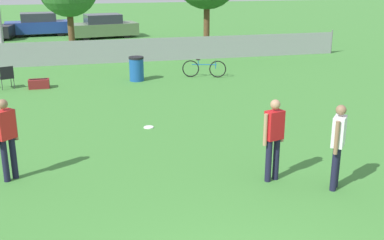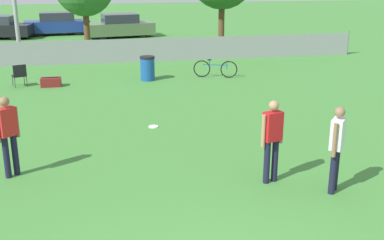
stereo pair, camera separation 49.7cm
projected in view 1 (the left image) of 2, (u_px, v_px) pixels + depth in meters
fence_backline at (111, 51)px, 22.40m from camera, size 22.88×0.07×1.21m
player_defender_red at (6, 134)px, 9.77m from camera, size 0.42×0.41×1.74m
player_thrower_red at (274, 135)px, 9.75m from camera, size 0.51×0.32×1.74m
player_receiver_white at (338, 142)px, 9.37m from camera, size 0.41×0.43×1.74m
frisbee_disc at (149, 127)px, 13.36m from camera, size 0.28×0.28×0.03m
folding_chair_sideline at (6, 76)px, 17.57m from camera, size 0.61×0.61×0.85m
bicycle_sideline at (204, 69)px, 19.51m from camera, size 1.71×0.66×0.74m
trash_bin at (137, 69)px, 18.85m from camera, size 0.59×0.59×0.95m
gear_bag_sideline at (39, 84)px, 17.76m from camera, size 0.74×0.41×0.36m
parked_car_blue at (39, 25)px, 31.70m from camera, size 4.36×2.03×1.49m
parked_car_olive at (103, 27)px, 30.75m from camera, size 4.45×2.43×1.49m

